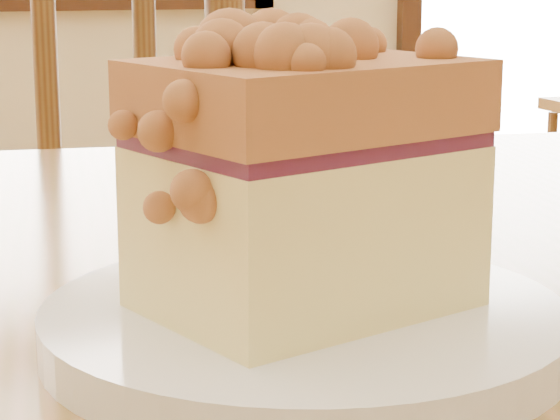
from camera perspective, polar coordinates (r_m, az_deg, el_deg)
name	(u,v)px	position (r m, az deg, el deg)	size (l,w,h in m)	color
cafe_chair_main	(3,344)	(1.19, -14.27, -6.80)	(0.55, 0.55, 0.99)	brown
plate	(305,327)	(0.41, 1.29, -6.14)	(0.20, 0.20, 0.02)	white
cake_slice	(303,163)	(0.40, 1.21, 2.46)	(0.14, 0.12, 0.11)	#FFE990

